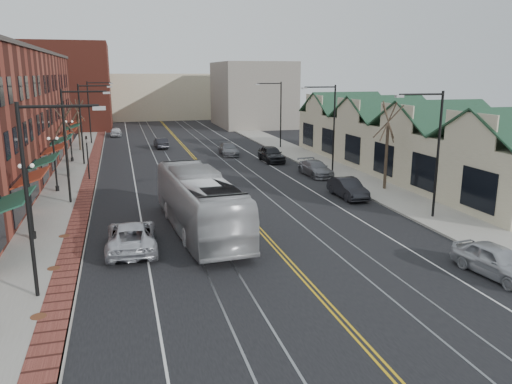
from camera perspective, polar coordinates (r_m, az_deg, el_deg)
ground at (r=24.20m, az=4.69°, el=-8.98°), size 160.00×160.00×0.00m
sidewalk_left at (r=42.21m, az=-20.64°, el=0.09°), size 4.00×120.00×0.15m
sidewalk_right at (r=46.41m, az=10.28°, el=1.90°), size 4.00×120.00×0.15m
building_right at (r=48.90m, az=16.78°, el=4.77°), size 8.00×36.00×4.60m
backdrop_left at (r=91.39m, az=-20.84°, el=11.24°), size 14.00×18.00×14.00m
backdrop_mid at (r=106.38m, az=-11.25°, el=10.69°), size 22.00×14.00×9.00m
backdrop_right at (r=89.02m, az=-0.43°, el=11.09°), size 12.00×16.00×11.00m
streetlight_l_0 at (r=21.66m, az=-23.70°, el=1.15°), size 3.33×0.25×8.00m
streetlight_l_1 at (r=37.37m, az=-20.33°, el=6.20°), size 3.33×0.25×8.00m
streetlight_l_2 at (r=53.26m, az=-18.95°, el=8.25°), size 3.33×0.25×8.00m
streetlight_l_3 at (r=69.19m, az=-18.20°, el=9.35°), size 3.33×0.25×8.00m
streetlight_r_0 at (r=33.15m, az=19.53°, el=5.43°), size 3.33×0.25×8.00m
streetlight_r_1 at (r=47.10m, az=8.42°, el=8.23°), size 3.33×0.25×8.00m
streetlight_r_2 at (r=62.05m, az=2.46°, el=9.60°), size 3.33×0.25×8.00m
lamppost_l_1 at (r=30.25m, az=-24.41°, el=-1.17°), size 0.84×0.28×4.27m
lamppost_l_2 at (r=41.89m, az=-21.97°, el=2.85°), size 0.84×0.28×4.27m
lamppost_l_3 at (r=55.67m, az=-20.42°, el=5.40°), size 0.84×0.28×4.27m
tree_left_near at (r=47.57m, az=-20.97°, el=5.70°), size 1.78×1.37×6.48m
tree_left_far at (r=63.45m, az=-19.64°, el=7.33°), size 1.66×1.28×6.02m
tree_right_mid at (r=40.79m, az=14.74°, el=5.33°), size 1.90×1.46×6.93m
manhole_near at (r=21.33m, az=-23.61°, el=-12.90°), size 0.60×0.60×0.02m
manhole_mid at (r=25.88m, az=-22.10°, el=-8.07°), size 0.60×0.60×0.02m
manhole_far at (r=30.57m, az=-21.07°, el=-4.71°), size 0.60×0.60×0.02m
traffic_signal at (r=45.60m, az=-18.70°, el=4.10°), size 0.18×0.15×3.80m
transit_bus at (r=29.53m, az=-6.48°, el=-1.21°), size 3.91×12.96×3.56m
parked_suv at (r=27.40m, az=-14.02°, el=-4.91°), size 2.73×5.61×1.54m
parked_car_a at (r=25.81m, az=25.76°, el=-7.09°), size 2.33×4.60×1.50m
parked_car_b at (r=38.25m, az=10.45°, el=0.44°), size 1.58×4.48×1.47m
parked_car_c at (r=45.92m, az=6.84°, el=2.69°), size 2.20×4.88×1.39m
parked_car_d at (r=52.99m, az=1.77°, el=4.37°), size 1.99×4.88×1.66m
distant_car_left at (r=63.75m, az=-10.81°, el=5.52°), size 1.63×4.01×1.29m
distant_car_right at (r=57.37m, az=-3.15°, el=4.91°), size 2.21×4.84×1.37m
distant_car_far at (r=77.30m, az=-15.70°, el=6.64°), size 1.84×4.06×1.35m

